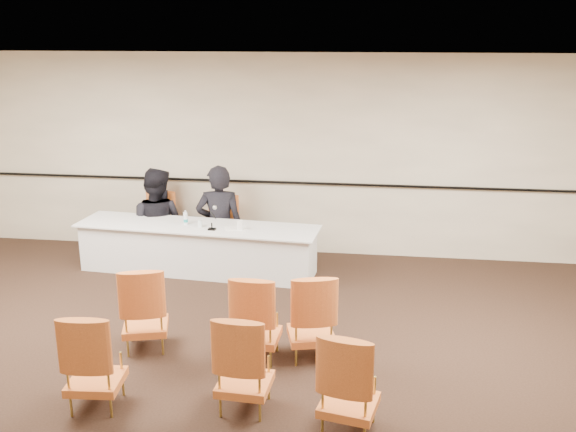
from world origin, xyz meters
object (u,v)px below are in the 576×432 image
object	(u,v)px
panelist_main_chair	(220,229)
microphone	(212,219)
aud_chair_back_right	(350,381)
drinking_glass	(200,224)
panel_table	(198,248)
aud_chair_front_left	(145,307)
coffee_cup	(240,225)
aud_chair_front_right	(311,315)
panelist_second	(157,228)
aud_chair_back_left	(94,359)
panelist_main	(220,229)
panelist_second_chair	(157,225)
aud_chair_front_mid	(256,316)
aud_chair_back_mid	(244,361)
water_bottle	(186,218)

from	to	relation	value
panelist_main_chair	microphone	world-z (taller)	microphone
aud_chair_back_right	drinking_glass	bearing A→B (deg)	134.51
panel_table	aud_chair_front_left	bearing A→B (deg)	-83.99
coffee_cup	aud_chair_front_right	distance (m)	2.45
panelist_second	aud_chair_back_right	bearing A→B (deg)	132.97
aud_chair_front_left	aud_chair_front_right	size ratio (longest dim) A/B	1.00
panelist_main_chair	aud_chair_front_right	bearing A→B (deg)	-54.74
drinking_glass	aud_chair_back_right	xyz separation A→B (m)	(2.22, -3.42, -0.26)
panel_table	aud_chair_back_left	size ratio (longest dim) A/B	3.59
panelist_main	aud_chair_front_right	xyz separation A→B (m)	(1.64, -2.76, -0.01)
coffee_cup	aud_chair_back_left	distance (m)	3.37
panelist_main_chair	panelist_second_chair	size ratio (longest dim) A/B	1.00
panelist_main	microphone	xyz separation A→B (m)	(0.06, -0.68, 0.35)
aud_chair_front_left	aud_chair_front_mid	distance (m)	1.22
aud_chair_front_left	aud_chair_back_mid	world-z (taller)	same
aud_chair_back_left	aud_chair_back_right	distance (m)	2.29
drinking_glass	aud_chair_back_right	distance (m)	4.08
drinking_glass	aud_chair_back_right	world-z (taller)	aud_chair_back_right
aud_chair_front_mid	aud_chair_back_left	world-z (taller)	same
panelist_main_chair	aud_chair_back_left	distance (m)	3.94
panelist_main	aud_chair_back_right	distance (m)	4.51
water_bottle	coffee_cup	size ratio (longest dim) A/B	1.56
panelist_second	microphone	bearing A→B (deg)	150.03
coffee_cup	panelist_main	bearing A→B (deg)	124.78
panelist_main_chair	panelist_second_chair	world-z (taller)	same
panelist_second	panel_table	bearing A→B (deg)	149.49
panel_table	panelist_main	xyz separation A→B (m)	(0.20, 0.51, 0.14)
aud_chair_back_left	water_bottle	bearing A→B (deg)	87.76
water_bottle	aud_chair_front_right	xyz separation A→B (m)	(2.00, -2.26, -0.31)
panel_table	aud_chair_front_left	distance (m)	2.30
microphone	aud_chair_back_left	xyz separation A→B (m)	(-0.26, -3.25, -0.36)
panelist_main	drinking_glass	bearing A→B (deg)	70.42
panelist_second	drinking_glass	size ratio (longest dim) A/B	18.38
panelist_second_chair	aud_chair_front_mid	world-z (taller)	same
aud_chair_back_mid	aud_chair_front_mid	bearing A→B (deg)	97.01
drinking_glass	panelist_main	bearing A→B (deg)	77.24
coffee_cup	aud_chair_front_mid	bearing A→B (deg)	-74.01
panelist_main	aud_chair_front_mid	size ratio (longest dim) A/B	2.01
panelist_main_chair	aud_chair_back_mid	xyz separation A→B (m)	(1.14, -3.79, 0.00)
water_bottle	panelist_main	bearing A→B (deg)	53.50
aud_chair_front_mid	aud_chair_back_right	world-z (taller)	same
microphone	aud_chair_front_mid	size ratio (longest dim) A/B	0.32
microphone	panel_table	bearing A→B (deg)	147.98
panelist_second	drinking_glass	bearing A→B (deg)	148.59
panelist_second	panelist_main_chair	bearing A→B (deg)	-178.67
aud_chair_back_left	aud_chair_back_right	size ratio (longest dim) A/B	1.00
drinking_glass	aud_chair_front_left	world-z (taller)	aud_chair_front_left
aud_chair_back_right	aud_chair_back_mid	bearing A→B (deg)	179.15
aud_chair_front_mid	aud_chair_back_right	size ratio (longest dim) A/B	1.00
aud_chair_front_right	coffee_cup	bearing A→B (deg)	105.08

